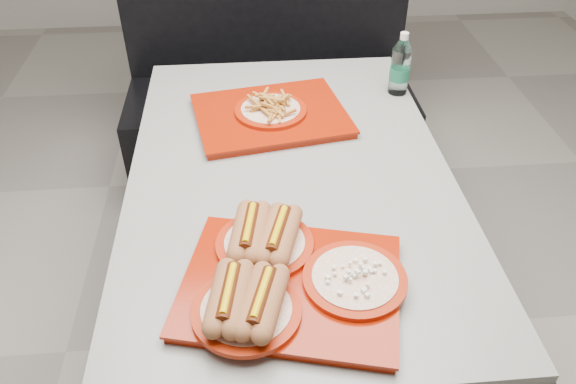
{
  "coord_description": "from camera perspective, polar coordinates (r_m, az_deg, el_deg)",
  "views": [
    {
      "loc": [
        -0.12,
        -1.27,
        1.69
      ],
      "look_at": [
        -0.02,
        -0.2,
        0.83
      ],
      "focal_mm": 35.0,
      "sensor_mm": 36.0,
      "label": 1
    }
  ],
  "objects": [
    {
      "name": "ground",
      "position": [
        2.11,
        0.19,
        -14.41
      ],
      "size": [
        6.0,
        6.0,
        0.0
      ],
      "primitive_type": "plane",
      "color": "gray",
      "rests_on": "ground"
    },
    {
      "name": "diner_table",
      "position": [
        1.68,
        0.23,
        -2.32
      ],
      "size": [
        0.92,
        1.42,
        0.75
      ],
      "color": "black",
      "rests_on": "ground"
    },
    {
      "name": "booth_bench",
      "position": [
        2.69,
        -1.9,
        10.01
      ],
      "size": [
        1.3,
        0.57,
        1.35
      ],
      "color": "black",
      "rests_on": "ground"
    },
    {
      "name": "tray_near",
      "position": [
        1.23,
        -0.63,
        -8.55
      ],
      "size": [
        0.54,
        0.47,
        0.1
      ],
      "rotation": [
        0.0,
        0.0,
        -0.24
      ],
      "color": "#8D1703",
      "rests_on": "diner_table"
    },
    {
      "name": "tray_far",
      "position": [
        1.8,
        -1.77,
        8.12
      ],
      "size": [
        0.52,
        0.44,
        0.09
      ],
      "rotation": [
        0.0,
        0.0,
        0.17
      ],
      "color": "#8D1703",
      "rests_on": "diner_table"
    },
    {
      "name": "water_bottle",
      "position": [
        1.96,
        11.33,
        12.31
      ],
      "size": [
        0.07,
        0.07,
        0.21
      ],
      "rotation": [
        0.0,
        0.0,
        -0.04
      ],
      "color": "silver",
      "rests_on": "diner_table"
    }
  ]
}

